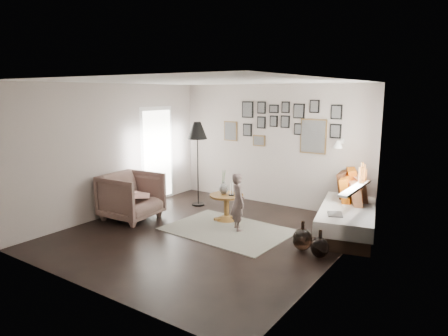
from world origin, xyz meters
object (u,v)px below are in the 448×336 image
Objects in this scene: vase at (224,186)px; daybed at (349,214)px; armchair at (132,196)px; demijohn_small at (320,247)px; demijohn_large at (302,239)px; pedestal_table at (227,208)px; floor_lamp at (197,134)px; magazine_basket at (125,212)px; child at (238,202)px.

vase is 0.21× the size of daybed.
armchair is 3.72m from demijohn_small.
daybed is at bearing 75.35° from demijohn_large.
daybed is at bearing 17.94° from pedestal_table.
magazine_basket is at bearing -105.92° from floor_lamp.
magazine_basket is 2.23m from child.
vase is 1.31× the size of magazine_basket.
child is (1.58, -0.88, -1.05)m from floor_lamp.
magazine_basket is at bearing 61.98° from child.
magazine_basket is (-0.48, -1.67, -1.39)m from floor_lamp.
pedestal_table is 1.53× the size of demijohn_small.
daybed is 1.97m from child.
child is (2.06, 0.78, 0.34)m from magazine_basket.
child reaches higher than armchair.
pedestal_table is at bearing -175.27° from daybed.
demijohn_small is 0.41× the size of child.
daybed reaches higher than magazine_basket.
magazine_basket is 3.74m from demijohn_small.
armchair is 0.96× the size of child.
pedestal_table is at bearing -62.59° from armchair.
demijohn_small is (2.14, -0.70, -0.08)m from pedestal_table.
pedestal_table is at bearing -14.04° from vase.
child is (2.05, 0.60, 0.07)m from armchair.
vase is (-0.08, 0.02, 0.42)m from pedestal_table.
demijohn_large is at bearing -117.87° from daybed.
armchair is (-1.49, -0.98, -0.20)m from vase.
vase is at bearing 162.48° from demijohn_large.
child is at bearing 170.75° from demijohn_large.
demijohn_large reaches higher than demijohn_small.
pedestal_table reaches higher than magazine_basket.
vase is 0.25× the size of floor_lamp.
floor_lamp is (-3.24, -0.17, 1.25)m from daybed.
armchair is at bearing -148.42° from pedestal_table.
demijohn_small is at bearing -150.30° from child.
daybed is at bearing 3.00° from floor_lamp.
demijohn_small is at bearing -103.30° from daybed.
floor_lamp is 3.90× the size of demijohn_large.
pedestal_table is 1.39× the size of demijohn_large.
floor_lamp reaches higher than daybed.
magazine_basket is (-0.01, -0.18, -0.28)m from armchair.
pedestal_table is 1.40× the size of vase.
armchair is at bearing -146.53° from vase.
floor_lamp reaches higher than pedestal_table.
magazine_basket is (-1.49, -1.16, -0.48)m from vase.
demijohn_large is at bearing 9.53° from magazine_basket.
floor_lamp is 4.28× the size of demijohn_small.
child is (-1.65, -1.05, 0.20)m from daybed.
vase is at bearing -26.32° from floor_lamp.
child reaches higher than pedestal_table.
daybed reaches higher than armchair.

